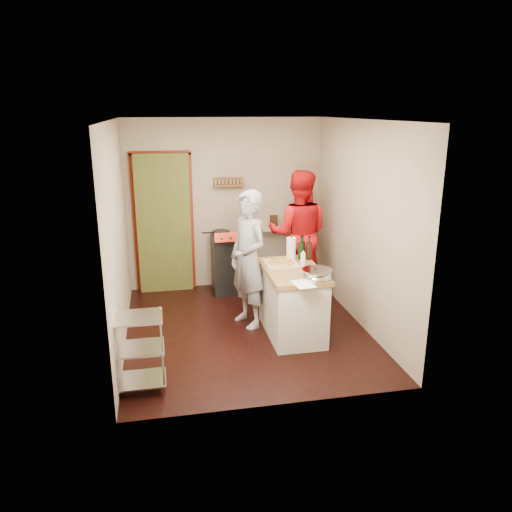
# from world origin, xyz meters

# --- Properties ---
(floor) EXTENTS (3.50, 3.50, 0.00)m
(floor) POSITION_xyz_m (0.00, 0.00, 0.00)
(floor) COLOR black
(floor) RESTS_ON ground
(back_wall) EXTENTS (3.00, 0.44, 2.60)m
(back_wall) POSITION_xyz_m (-0.64, 1.78, 1.13)
(back_wall) COLOR tan
(back_wall) RESTS_ON ground
(left_wall) EXTENTS (0.04, 3.50, 2.60)m
(left_wall) POSITION_xyz_m (-1.50, 0.00, 1.30)
(left_wall) COLOR tan
(left_wall) RESTS_ON ground
(right_wall) EXTENTS (0.04, 3.50, 2.60)m
(right_wall) POSITION_xyz_m (1.50, 0.00, 1.30)
(right_wall) COLOR tan
(right_wall) RESTS_ON ground
(ceiling) EXTENTS (3.00, 3.50, 0.02)m
(ceiling) POSITION_xyz_m (0.00, 0.00, 2.61)
(ceiling) COLOR white
(ceiling) RESTS_ON back_wall
(stove) EXTENTS (0.60, 0.63, 1.00)m
(stove) POSITION_xyz_m (0.05, 1.42, 0.45)
(stove) COLOR black
(stove) RESTS_ON ground
(wire_shelving) EXTENTS (0.48, 0.40, 0.80)m
(wire_shelving) POSITION_xyz_m (-1.28, -1.20, 0.44)
(wire_shelving) COLOR silver
(wire_shelving) RESTS_ON ground
(island) EXTENTS (0.68, 1.28, 1.17)m
(island) POSITION_xyz_m (0.55, -0.25, 0.46)
(island) COLOR beige
(island) RESTS_ON ground
(person_stripe) EXTENTS (0.64, 0.76, 1.77)m
(person_stripe) POSITION_xyz_m (0.06, 0.14, 0.88)
(person_stripe) COLOR #B1B1B6
(person_stripe) RESTS_ON ground
(person_red) EXTENTS (1.09, 0.96, 1.88)m
(person_red) POSITION_xyz_m (1.00, 1.12, 0.94)
(person_red) COLOR red
(person_red) RESTS_ON ground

